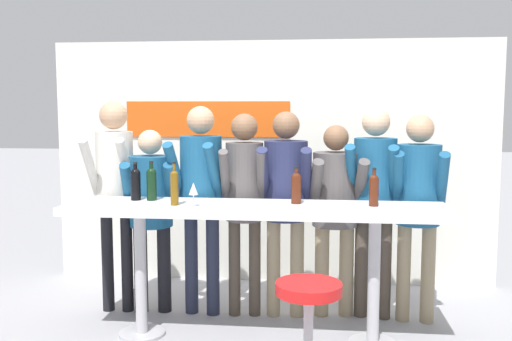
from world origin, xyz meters
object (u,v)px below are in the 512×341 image
(wine_bottle_2, at_px, (174,186))
(wine_bottle_4, at_px, (296,186))
(person_far_right, at_px, (374,189))
(person_left, at_px, (151,201))
(person_center_left, at_px, (201,186))
(bar_stool, at_px, (308,320))
(tasting_table, at_px, (255,224))
(person_right, at_px, (335,200))
(wine_bottle_0, at_px, (136,182))
(wine_bottle_1, at_px, (152,182))
(person_rightmost, at_px, (418,195))
(wine_glass_0, at_px, (193,190))
(person_center, at_px, (244,190))
(wine_bottle_3, at_px, (374,189))
(person_center_right, at_px, (286,191))
(person_far_left, at_px, (115,180))

(wine_bottle_2, distance_m, wine_bottle_4, 0.92)
(person_far_right, bearing_deg, wine_bottle_2, -146.08)
(person_left, relative_size, person_center_left, 0.89)
(bar_stool, relative_size, person_left, 0.45)
(tasting_table, relative_size, person_center_left, 1.61)
(tasting_table, xyz_separation_m, person_center_left, (-0.52, 0.51, 0.21))
(person_center_left, height_order, person_far_right, person_center_left)
(person_right, height_order, wine_bottle_4, person_right)
(person_center_left, bearing_deg, wine_bottle_0, -132.28)
(tasting_table, relative_size, person_right, 1.76)
(person_right, distance_m, wine_bottle_4, 0.61)
(wine_bottle_1, bearing_deg, bar_stool, -36.22)
(bar_stool, height_order, person_left, person_left)
(person_rightmost, bearing_deg, wine_bottle_2, -155.70)
(wine_bottle_4, xyz_separation_m, wine_glass_0, (-0.75, -0.20, -0.01))
(bar_stool, xyz_separation_m, person_left, (-1.37, 1.29, 0.51))
(person_center, bearing_deg, bar_stool, -70.81)
(person_far_right, bearing_deg, wine_bottle_3, -85.29)
(person_center, relative_size, person_rightmost, 1.00)
(person_center_right, height_order, wine_bottle_1, person_center_right)
(tasting_table, bearing_deg, person_far_left, 158.48)
(wine_bottle_0, relative_size, wine_glass_0, 1.70)
(person_left, distance_m, wine_bottle_1, 0.45)
(person_far_right, xyz_separation_m, wine_bottle_4, (-0.63, -0.48, 0.08))
(person_left, distance_m, person_right, 1.57)
(bar_stool, distance_m, wine_bottle_0, 1.80)
(person_center_right, bearing_deg, wine_bottle_3, -35.99)
(wine_bottle_3, distance_m, wine_glass_0, 1.33)
(person_left, height_order, person_far_right, person_far_right)
(person_far_left, distance_m, wine_bottle_2, 0.88)
(tasting_table, bearing_deg, wine_bottle_1, 171.11)
(wine_bottle_2, height_order, wine_bottle_3, wine_bottle_2)
(tasting_table, xyz_separation_m, wine_glass_0, (-0.44, -0.11, 0.27))
(bar_stool, relative_size, person_far_right, 0.40)
(tasting_table, distance_m, person_center_left, 0.75)
(bar_stool, bearing_deg, person_rightmost, 56.42)
(person_center_left, bearing_deg, person_far_left, -172.26)
(tasting_table, relative_size, wine_bottle_0, 9.54)
(person_far_left, height_order, wine_bottle_0, person_far_left)
(person_center, relative_size, wine_glass_0, 9.77)
(person_center_left, xyz_separation_m, wine_bottle_1, (-0.31, -0.38, 0.08))
(person_center_left, xyz_separation_m, person_center, (0.37, 0.00, -0.03))
(bar_stool, relative_size, wine_bottle_2, 2.16)
(person_center, xyz_separation_m, person_rightmost, (1.43, 0.01, -0.02))
(wine_bottle_4, bearing_deg, person_right, 57.64)
(bar_stool, bearing_deg, wine_bottle_4, 97.32)
(person_far_right, relative_size, wine_bottle_0, 5.88)
(wine_glass_0, bearing_deg, tasting_table, 13.70)
(person_rightmost, relative_size, wine_bottle_3, 6.05)
(wine_bottle_3, bearing_deg, wine_bottle_4, 175.17)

